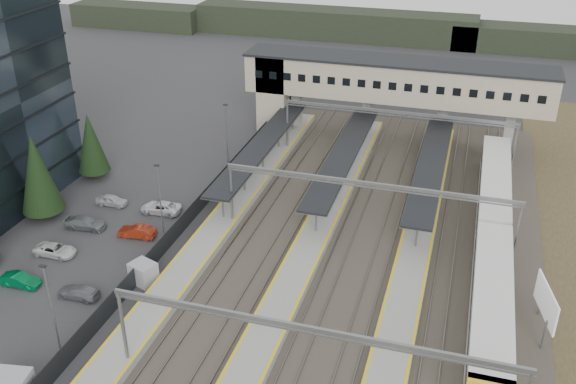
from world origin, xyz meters
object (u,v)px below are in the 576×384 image
(relay_cabin_far, at_px, (143,273))
(footbridge, at_px, (374,82))
(billboard, at_px, (546,303))
(train, at_px, (492,242))

(relay_cabin_far, relative_size, footbridge, 0.07)
(billboard, bearing_deg, train, 113.41)
(footbridge, relative_size, billboard, 7.68)
(footbridge, xyz_separation_m, billboard, (20.43, -36.89, -5.00))
(footbridge, distance_m, train, 32.34)
(relay_cabin_far, bearing_deg, train, 22.42)
(relay_cabin_far, xyz_separation_m, train, (30.10, 12.42, 1.23))
(footbridge, distance_m, billboard, 42.46)
(train, bearing_deg, footbridge, 120.79)
(relay_cabin_far, height_order, billboard, billboard)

